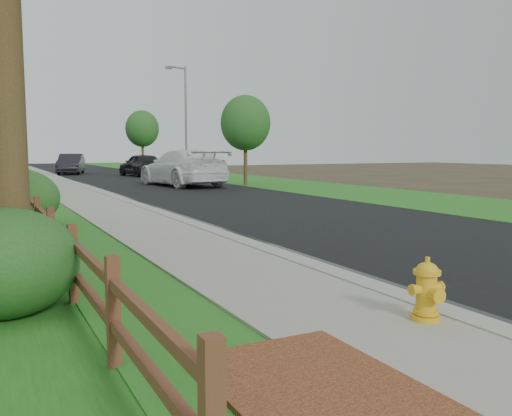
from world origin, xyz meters
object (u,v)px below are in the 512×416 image
fire_hydrant (427,291)px  dark_car_mid (141,165)px  white_suv (182,168)px  ranch_fence (44,226)px  streetlight (184,115)px

fire_hydrant → dark_car_mid: 37.21m
white_suv → fire_hydrant: bearing=70.6°
ranch_fence → white_suv: 20.38m
fire_hydrant → streetlight: bearing=75.1°
streetlight → ranch_fence: bearing=-115.0°
ranch_fence → dark_car_mid: 31.83m
fire_hydrant → white_suv: 25.27m
ranch_fence → fire_hydrant: ranch_fence is taller
ranch_fence → dark_car_mid: (10.09, 30.19, 0.28)m
fire_hydrant → white_suv: bearing=77.0°
dark_car_mid → ranch_fence: bearing=64.3°
fire_hydrant → white_suv: white_suv is taller
white_suv → dark_car_mid: 12.04m
fire_hydrant → streetlight: (8.66, 32.51, 4.04)m
fire_hydrant → white_suv: (5.69, 24.61, 0.59)m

